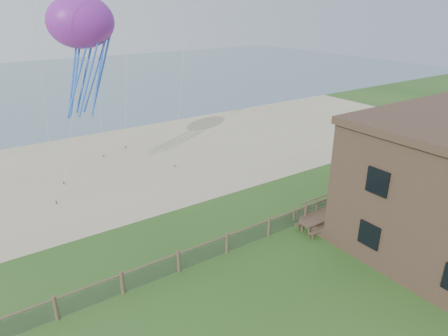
# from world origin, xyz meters

# --- Properties ---
(ground) EXTENTS (160.00, 160.00, 0.00)m
(ground) POSITION_xyz_m (0.00, 0.00, 0.00)
(ground) COLOR #27531C
(ground) RESTS_ON ground
(sand_beach) EXTENTS (72.00, 20.00, 0.02)m
(sand_beach) POSITION_xyz_m (0.00, 22.00, 0.00)
(sand_beach) COLOR tan
(sand_beach) RESTS_ON ground
(ocean) EXTENTS (160.00, 68.00, 0.02)m
(ocean) POSITION_xyz_m (0.00, 66.00, 0.00)
(ocean) COLOR slate
(ocean) RESTS_ON ground
(chainlink_fence) EXTENTS (36.20, 0.20, 1.25)m
(chainlink_fence) POSITION_xyz_m (0.00, 6.00, 0.55)
(chainlink_fence) COLOR brown
(chainlink_fence) RESTS_ON ground
(motel_deck) EXTENTS (15.00, 2.00, 0.50)m
(motel_deck) POSITION_xyz_m (13.00, 5.00, 0.25)
(motel_deck) COLOR brown
(motel_deck) RESTS_ON ground
(picnic_table) EXTENTS (2.06, 1.57, 0.86)m
(picnic_table) POSITION_xyz_m (5.75, 4.88, 0.43)
(picnic_table) COLOR brown
(picnic_table) RESTS_ON ground
(octopus_kite) EXTENTS (4.05, 2.98, 7.99)m
(octopus_kite) POSITION_xyz_m (-3.14, 17.50, 9.72)
(octopus_kite) COLOR #FF2874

